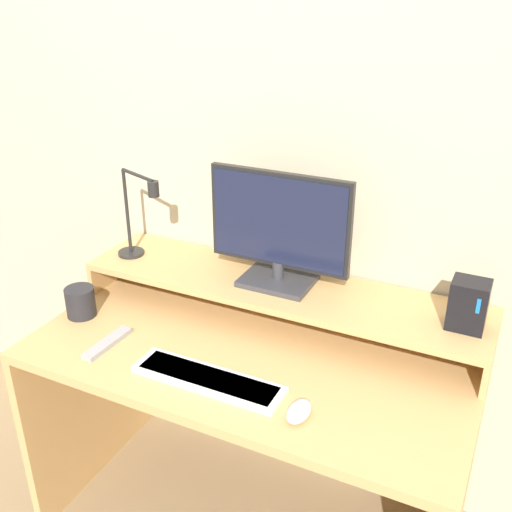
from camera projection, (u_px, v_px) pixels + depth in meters
wall_back at (306, 145)px, 1.89m from camera, size 6.00×0.05×2.50m
desk at (252, 401)px, 1.88m from camera, size 1.32×0.71×0.72m
monitor_shelf at (280, 289)px, 1.92m from camera, size 1.32×0.31×0.12m
monitor at (279, 230)px, 1.85m from camera, size 0.46×0.18×0.37m
desk_lamp at (137, 220)px, 2.02m from camera, size 0.22×0.12×0.32m
router_dock at (468, 305)px, 1.65m from camera, size 0.10×0.09×0.14m
keyboard at (208, 379)px, 1.64m from camera, size 0.44×0.11×0.02m
mouse at (299, 411)px, 1.51m from camera, size 0.06×0.10×0.03m
remote_control at (107, 343)px, 1.81m from camera, size 0.05×0.19×0.02m
mug at (80, 302)px, 1.95m from camera, size 0.10×0.10×0.10m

